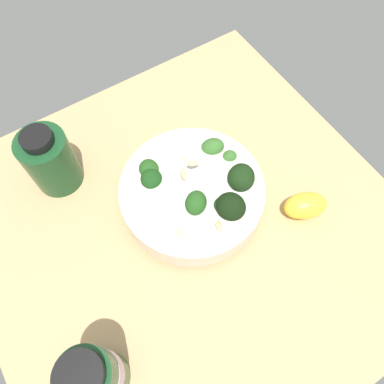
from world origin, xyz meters
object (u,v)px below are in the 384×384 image
bowl_of_broccoli (194,193)px  bottle_tall (95,377)px  lemon_wedge (305,206)px  bottle_short (50,160)px

bowl_of_broccoli → bottle_tall: bearing=123.0°
bowl_of_broccoli → bottle_tall: size_ratio=1.52×
lemon_wedge → bottle_short: size_ratio=0.58×
lemon_wedge → bottle_short: (26.25, 29.68, 3.37)cm
lemon_wedge → bottle_tall: (-4.56, 36.68, 4.82)cm
lemon_wedge → bottle_tall: bottle_tall is taller
lemon_wedge → bottle_tall: size_ratio=0.47×
bottle_tall → bottle_short: bearing=-12.8°
bottle_tall → bowl_of_broccoli: bearing=-57.0°
lemon_wedge → bottle_short: bearing=48.5°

